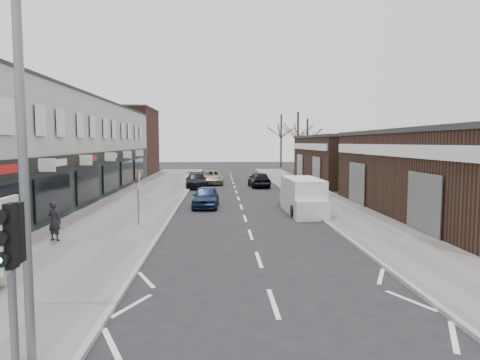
{
  "coord_description": "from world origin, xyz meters",
  "views": [
    {
      "loc": [
        -1.32,
        -8.3,
        4.01
      ],
      "look_at": [
        -0.57,
        7.65,
        2.6
      ],
      "focal_mm": 32.0,
      "sensor_mm": 36.0,
      "label": 1
    }
  ],
  "objects": [
    {
      "name": "tree_far_c",
      "position": [
        8.5,
        60.0,
        0.0
      ],
      "size": [
        3.6,
        3.6,
        8.5
      ],
      "primitive_type": null,
      "color": "#382D26",
      "rests_on": "ground"
    },
    {
      "name": "warning_sign",
      "position": [
        -5.16,
        12.0,
        2.2
      ],
      "size": [
        0.12,
        0.8,
        2.7
      ],
      "color": "slate",
      "rests_on": "pavement_left"
    },
    {
      "name": "ground",
      "position": [
        0.0,
        0.0,
        0.0
      ],
      "size": [
        160.0,
        160.0,
        0.0
      ],
      "primitive_type": "plane",
      "color": "black",
      "rests_on": "ground"
    },
    {
      "name": "right_unit_near",
      "position": [
        12.5,
        14.0,
        2.25
      ],
      "size": [
        10.0,
        18.0,
        4.5
      ],
      "primitive_type": "cube",
      "color": "#342117",
      "rests_on": "ground"
    },
    {
      "name": "pedestrian",
      "position": [
        -7.86,
        8.69,
        0.91
      ],
      "size": [
        0.68,
        0.57,
        1.58
      ],
      "primitive_type": "imported",
      "rotation": [
        0.0,
        0.0,
        2.75
      ],
      "color": "black",
      "rests_on": "pavement_left"
    },
    {
      "name": "parked_car_right_b",
      "position": [
        2.2,
        29.81,
        0.7
      ],
      "size": [
        1.91,
        4.21,
        1.4
      ],
      "primitive_type": "imported",
      "rotation": [
        0.0,
        0.0,
        3.2
      ],
      "color": "black",
      "rests_on": "ground"
    },
    {
      "name": "parked_car_left_b",
      "position": [
        -3.4,
        29.36,
        0.66
      ],
      "size": [
        2.15,
        4.64,
        1.31
      ],
      "primitive_type": "imported",
      "rotation": [
        0.0,
        0.0,
        0.07
      ],
      "color": "black",
      "rests_on": "ground"
    },
    {
      "name": "pavement_left",
      "position": [
        -6.75,
        22.0,
        0.06
      ],
      "size": [
        5.5,
        64.0,
        0.12
      ],
      "primitive_type": "cube",
      "color": "slate",
      "rests_on": "ground"
    },
    {
      "name": "white_van",
      "position": [
        3.4,
        15.57,
        0.93
      ],
      "size": [
        1.9,
        5.11,
        1.98
      ],
      "rotation": [
        0.0,
        0.0,
        0.03
      ],
      "color": "silver",
      "rests_on": "ground"
    },
    {
      "name": "parked_car_left_a",
      "position": [
        -2.2,
        18.0,
        0.65
      ],
      "size": [
        1.69,
        3.89,
        1.31
      ],
      "primitive_type": "imported",
      "rotation": [
        0.0,
        0.0,
        -0.04
      ],
      "color": "#152243",
      "rests_on": "ground"
    },
    {
      "name": "street_lamp",
      "position": [
        -4.53,
        -0.8,
        4.62
      ],
      "size": [
        2.23,
        0.22,
        8.0
      ],
      "color": "slate",
      "rests_on": "pavement_left"
    },
    {
      "name": "parked_car_right_a",
      "position": [
        3.5,
        17.23,
        0.8
      ],
      "size": [
        1.78,
        4.9,
        1.61
      ],
      "primitive_type": "imported",
      "rotation": [
        0.0,
        0.0,
        3.16
      ],
      "color": "white",
      "rests_on": "ground"
    },
    {
      "name": "tree_far_a",
      "position": [
        9.0,
        48.0,
        0.0
      ],
      "size": [
        3.6,
        3.6,
        8.0
      ],
      "primitive_type": null,
      "color": "#382D26",
      "rests_on": "ground"
    },
    {
      "name": "right_unit_far",
      "position": [
        12.5,
        34.0,
        2.25
      ],
      "size": [
        10.0,
        16.0,
        4.5
      ],
      "primitive_type": "cube",
      "color": "#342117",
      "rests_on": "ground"
    },
    {
      "name": "shop_terrace_left",
      "position": [
        -13.5,
        19.5,
        3.55
      ],
      "size": [
        8.0,
        41.0,
        7.1
      ],
      "primitive_type": "cube",
      "color": "beige",
      "rests_on": "ground"
    },
    {
      "name": "pavement_right",
      "position": [
        5.75,
        22.0,
        0.06
      ],
      "size": [
        3.5,
        64.0,
        0.12
      ],
      "primitive_type": "cube",
      "color": "slate",
      "rests_on": "ground"
    },
    {
      "name": "brick_block_far",
      "position": [
        -13.5,
        45.0,
        4.0
      ],
      "size": [
        8.0,
        10.0,
        8.0
      ],
      "primitive_type": "cube",
      "color": "#43241C",
      "rests_on": "ground"
    },
    {
      "name": "traffic_light",
      "position": [
        -4.4,
        -2.02,
        2.41
      ],
      "size": [
        0.28,
        0.6,
        3.1
      ],
      "color": "slate",
      "rests_on": "pavement_left"
    },
    {
      "name": "tree_far_b",
      "position": [
        11.5,
        54.0,
        0.0
      ],
      "size": [
        3.6,
        3.6,
        7.5
      ],
      "primitive_type": null,
      "color": "#382D26",
      "rests_on": "ground"
    },
    {
      "name": "parked_car_left_c",
      "position": [
        -2.2,
        32.77,
        0.65
      ],
      "size": [
        2.53,
        4.86,
        1.31
      ],
      "primitive_type": "imported",
      "rotation": [
        0.0,
        0.0,
        0.08
      ],
      "color": "#A49583",
      "rests_on": "ground"
    }
  ]
}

